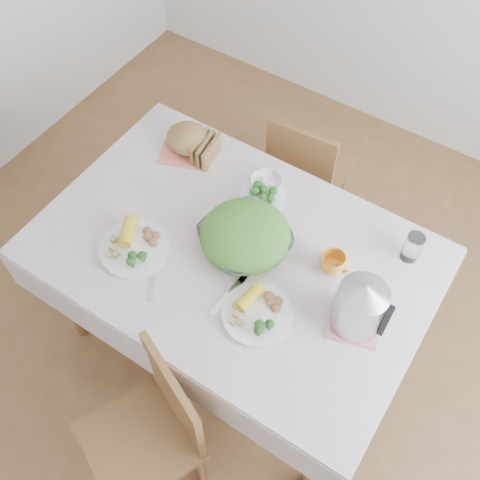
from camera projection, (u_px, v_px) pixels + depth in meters
The scene contains 18 objects.
floor at pixel (234, 335), 2.78m from camera, with size 3.60×3.60×0.00m, color brown.
dining_table at pixel (234, 299), 2.47m from camera, with size 1.40×0.90×0.75m, color brown.
tablecloth at pixel (233, 251), 2.16m from camera, with size 1.50×1.00×0.01m, color beige.
chair_near at pixel (138, 437), 2.04m from camera, with size 0.38×0.38×0.84m, color brown.
chair_far at pixel (311, 160), 2.82m from camera, with size 0.36×0.36×0.80m, color brown.
salad_bowl at pixel (245, 239), 2.13m from camera, with size 0.33×0.33×0.08m, color white.
dinner_plate_left at pixel (135, 248), 2.14m from camera, with size 0.27×0.27×0.02m, color white.
dinner_plate_right at pixel (257, 314), 1.98m from camera, with size 0.26×0.26×0.02m, color white.
broccoli_plate at pixel (263, 197), 2.29m from camera, with size 0.19×0.19×0.02m, color beige.
napkin at pixel (189, 148), 2.45m from camera, with size 0.23×0.23×0.00m, color #F8795A.
bread_loaf at pixel (188, 139), 2.41m from camera, with size 0.19×0.18×0.11m, color brown.
fruit_bowl at pixel (266, 183), 2.31m from camera, with size 0.13×0.13×0.04m, color white.
yellow_mug at pixel (333, 263), 2.07m from camera, with size 0.10×0.10×0.08m, color orange.
glass_tumbler at pixel (412, 247), 2.08m from camera, with size 0.07×0.07×0.13m, color white.
pink_tray at pixel (354, 321), 1.97m from camera, with size 0.17×0.17×0.01m, color #D07F88.
electric_kettle at pixel (360, 306), 1.88m from camera, with size 0.17×0.17×0.24m, color #B2B5BA.
fork_left at pixel (153, 279), 2.07m from camera, with size 0.02×0.19×0.00m, color silver.
fork_right at pixel (228, 295), 2.03m from camera, with size 0.02×0.21×0.00m, color silver.
Camera 1 is at (0.68, -0.98, 2.55)m, focal length 42.00 mm.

